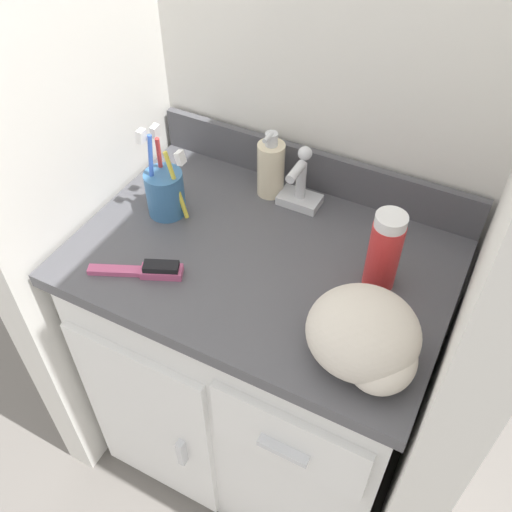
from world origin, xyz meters
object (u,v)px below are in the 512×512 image
soap_dispenser (271,168)px  shaving_cream_can (384,251)px  toothbrush_cup (165,191)px  hand_towel (367,338)px  hairbrush (149,270)px

soap_dispenser → shaving_cream_can: shaving_cream_can is taller
toothbrush_cup → soap_dispenser: (0.17, 0.16, 0.01)m
toothbrush_cup → hand_towel: (0.50, -0.16, -0.00)m
hand_towel → hairbrush: bearing=-179.2°
soap_dispenser → hand_towel: bearing=-44.1°
hairbrush → shaving_cream_can: bearing=0.5°
hairbrush → hand_towel: bearing=-23.3°
toothbrush_cup → hairbrush: size_ratio=1.17×
shaving_cream_can → hand_towel: (0.03, -0.17, -0.03)m
shaving_cream_can → hairbrush: 0.44m
toothbrush_cup → soap_dispenser: size_ratio=1.31×
soap_dispenser → toothbrush_cup: bearing=-136.2°
shaving_cream_can → toothbrush_cup: bearing=-178.7°
soap_dispenser → hairbrush: bearing=-106.1°
shaving_cream_can → hand_towel: size_ratio=0.86×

